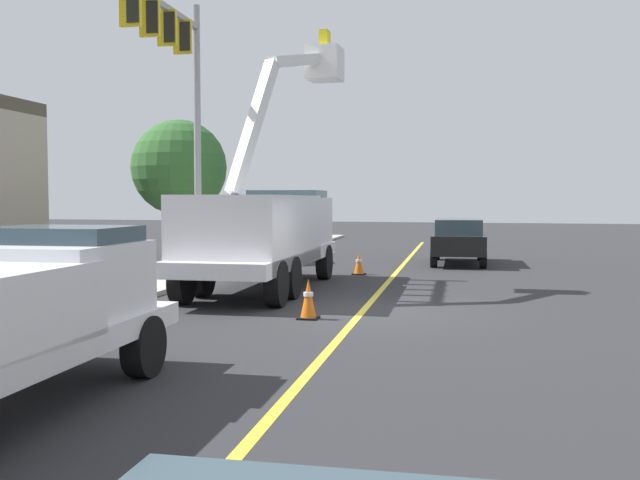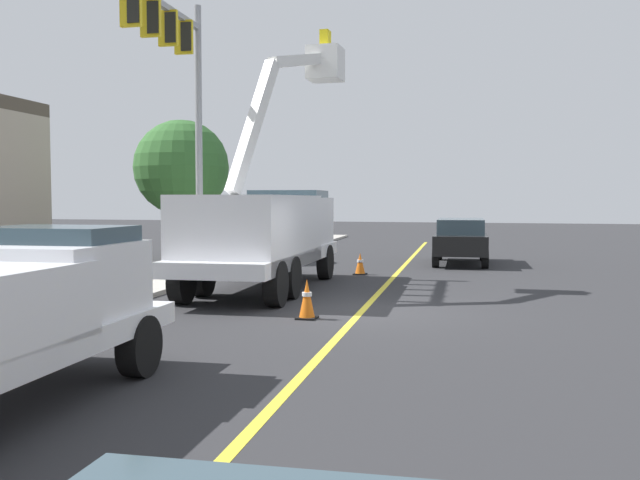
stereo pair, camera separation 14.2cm
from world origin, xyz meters
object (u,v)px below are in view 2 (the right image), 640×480
at_px(passing_minivan, 461,238).
at_px(traffic_signal_mast, 178,73).
at_px(traffic_cone_mid_front, 307,299).
at_px(traffic_cone_mid_rear, 360,264).
at_px(utility_bucket_truck, 266,229).

relative_size(passing_minivan, traffic_signal_mast, 0.58).
distance_m(passing_minivan, traffic_signal_mast, 12.12).
relative_size(traffic_cone_mid_front, traffic_cone_mid_rear, 1.15).
distance_m(traffic_cone_mid_front, traffic_cone_mid_rear, 8.53).
xyz_separation_m(utility_bucket_truck, traffic_cone_mid_rear, (4.28, -1.68, -1.27)).
height_order(utility_bucket_truck, traffic_cone_mid_front, utility_bucket_truck).
bearing_deg(passing_minivan, traffic_cone_mid_rear, 149.02).
relative_size(utility_bucket_truck, passing_minivan, 1.70).
relative_size(utility_bucket_truck, traffic_signal_mast, 0.98).
xyz_separation_m(passing_minivan, traffic_cone_mid_front, (-13.24, 2.13, -0.57)).
distance_m(traffic_cone_mid_front, traffic_signal_mast, 9.57).
bearing_deg(traffic_cone_mid_front, traffic_signal_mast, 45.77).
relative_size(traffic_cone_mid_rear, traffic_signal_mast, 0.08).
height_order(utility_bucket_truck, traffic_cone_mid_rear, utility_bucket_truck).
bearing_deg(traffic_signal_mast, passing_minivan, -44.08).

